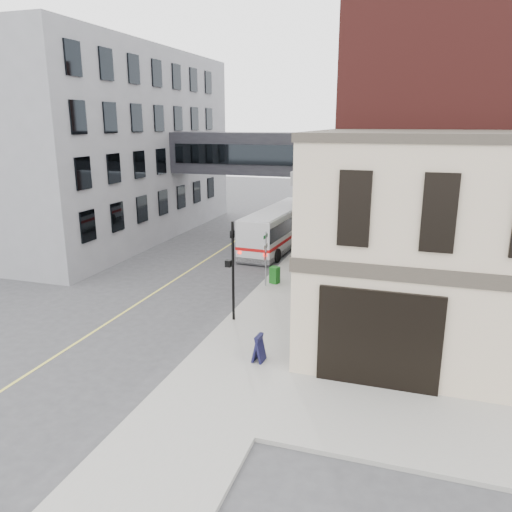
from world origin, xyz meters
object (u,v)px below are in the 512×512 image
Objects in this scene: sandwich_board at (259,348)px; newspaper_box at (275,275)px; bus at (279,226)px; pedestrian_c at (311,257)px; pedestrian_b at (323,249)px; pedestrian_a at (317,262)px.

newspaper_box is at bearing 105.95° from sandwich_board.
newspaper_box is at bearing -76.39° from bus.
pedestrian_c is 12.47m from sandwich_board.
newspaper_box is at bearing -141.11° from pedestrian_b.
bus is at bearing 122.53° from newspaper_box.
newspaper_box is at bearing -154.36° from pedestrian_a.
pedestrian_b is at bearing 74.06° from pedestrian_a.
pedestrian_a is at bearing 93.74° from sandwich_board.
pedestrian_c reaches higher than sandwich_board.
bus reaches higher than sandwich_board.
pedestrian_c is (-0.64, 1.30, -0.09)m from pedestrian_a.
bus is 6.14m from pedestrian_c.
newspaper_box is (-1.33, -3.35, -0.29)m from pedestrian_c.
pedestrian_c is at bearing 95.73° from pedestrian_a.
pedestrian_c is at bearing 96.70° from sandwich_board.
pedestrian_b is at bearing -40.71° from bus.
sandwich_board is (1.97, -9.10, 0.06)m from newspaper_box.
pedestrian_b is 14.31m from sandwich_board.
pedestrian_a is 11.15m from sandwich_board.
pedestrian_c is at bearing 87.34° from newspaper_box.
pedestrian_a is 1.63× the size of sandwich_board.
pedestrian_a reaches higher than sandwich_board.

